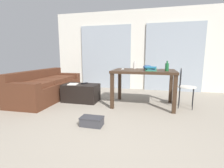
# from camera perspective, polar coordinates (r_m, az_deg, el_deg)

# --- Properties ---
(ground_plane) EXTENTS (8.20, 8.20, 0.00)m
(ground_plane) POSITION_cam_1_polar(r_m,az_deg,el_deg) (3.48, 5.21, -8.20)
(ground_plane) COLOR gray
(wall_back) EXTENTS (5.51, 0.10, 2.45)m
(wall_back) POSITION_cam_1_polar(r_m,az_deg,el_deg) (5.41, 9.01, 11.28)
(wall_back) COLOR silver
(wall_back) RESTS_ON ground
(curtains) EXTENTS (3.76, 0.03, 2.02)m
(curtains) POSITION_cam_1_polar(r_m,az_deg,el_deg) (5.32, 8.86, 8.97)
(curtains) COLOR #99A3AD
(curtains) RESTS_ON ground
(couch) EXTENTS (0.89, 2.08, 0.71)m
(couch) POSITION_cam_1_polar(r_m,az_deg,el_deg) (4.45, -21.43, -1.08)
(couch) COLOR #4C2819
(couch) RESTS_ON ground
(coffee_table) EXTENTS (0.81, 0.49, 0.41)m
(coffee_table) POSITION_cam_1_polar(r_m,az_deg,el_deg) (3.98, -10.57, -2.99)
(coffee_table) COLOR black
(coffee_table) RESTS_ON ground
(craft_table) EXTENTS (1.29, 0.86, 0.77)m
(craft_table) POSITION_cam_1_polar(r_m,az_deg,el_deg) (3.58, 10.84, 3.11)
(craft_table) COLOR #382619
(craft_table) RESTS_ON ground
(wire_chair) EXTENTS (0.37, 0.39, 0.82)m
(wire_chair) POSITION_cam_1_polar(r_m,az_deg,el_deg) (3.72, 23.40, 0.24)
(wire_chair) COLOR silver
(wire_chair) RESTS_ON ground
(bottle_near) EXTENTS (0.06, 0.06, 0.17)m
(bottle_near) POSITION_cam_1_polar(r_m,az_deg,el_deg) (3.85, 7.72, 6.32)
(bottle_near) COLOR beige
(bottle_near) RESTS_ON craft_table
(bottle_far) EXTENTS (0.07, 0.07, 0.20)m
(bottle_far) POSITION_cam_1_polar(r_m,az_deg,el_deg) (3.45, 18.33, 5.60)
(bottle_far) COLOR #195B2D
(bottle_far) RESTS_ON craft_table
(bowl) EXTENTS (0.19, 0.19, 0.10)m
(bowl) POSITION_cam_1_polar(r_m,az_deg,el_deg) (3.75, 12.07, 5.68)
(bowl) COLOR #2D4C7A
(bowl) RESTS_ON craft_table
(book_stack) EXTENTS (0.24, 0.29, 0.08)m
(book_stack) POSITION_cam_1_polar(r_m,az_deg,el_deg) (3.41, 13.23, 5.10)
(book_stack) COLOR #2D7F56
(book_stack) RESTS_ON craft_table
(tv_remote_on_table) EXTENTS (0.05, 0.17, 0.02)m
(tv_remote_on_table) POSITION_cam_1_polar(r_m,az_deg,el_deg) (3.67, 3.75, 5.19)
(tv_remote_on_table) COLOR #B7B7B2
(tv_remote_on_table) RESTS_ON craft_table
(scissors) EXTENTS (0.11, 0.10, 0.00)m
(scissors) POSITION_cam_1_polar(r_m,az_deg,el_deg) (3.86, 15.70, 4.96)
(scissors) COLOR #9EA0A5
(scissors) RESTS_ON craft_table
(tv_remote_primary) EXTENTS (0.13, 0.18, 0.02)m
(tv_remote_primary) POSITION_cam_1_polar(r_m,az_deg,el_deg) (4.01, -9.44, 0.27)
(tv_remote_primary) COLOR black
(tv_remote_primary) RESTS_ON coffee_table
(magazine) EXTENTS (0.24, 0.26, 0.02)m
(magazine) POSITION_cam_1_polar(r_m,az_deg,el_deg) (3.94, -13.23, -0.04)
(magazine) COLOR silver
(magazine) RESTS_ON coffee_table
(shoebox) EXTENTS (0.34, 0.21, 0.14)m
(shoebox) POSITION_cam_1_polar(r_m,az_deg,el_deg) (2.64, -6.91, -12.58)
(shoebox) COLOR #38383D
(shoebox) RESTS_ON ground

